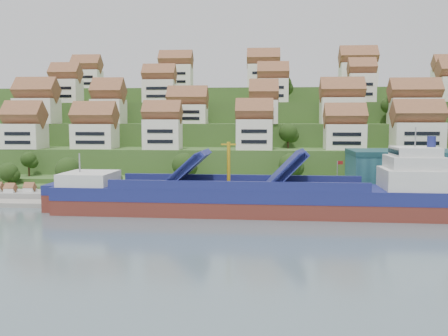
{
  "coord_description": "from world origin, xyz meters",
  "views": [
    {
      "loc": [
        1.63,
        -102.21,
        19.47
      ],
      "look_at": [
        -7.68,
        14.0,
        8.0
      ],
      "focal_mm": 40.0,
      "sensor_mm": 36.0,
      "label": 1
    }
  ],
  "objects": [
    {
      "name": "ground",
      "position": [
        0.0,
        0.0,
        0.0
      ],
      "size": [
        300.0,
        300.0,
        0.0
      ],
      "primitive_type": "plane",
      "color": "slate",
      "rests_on": "ground"
    },
    {
      "name": "quay",
      "position": [
        20.0,
        15.0,
        1.1
      ],
      "size": [
        180.0,
        14.0,
        2.2
      ],
      "primitive_type": "cube",
      "color": "gray",
      "rests_on": "ground"
    },
    {
      "name": "pebble_beach",
      "position": [
        -58.0,
        12.0,
        0.5
      ],
      "size": [
        45.0,
        20.0,
        1.0
      ],
      "primitive_type": "cube",
      "color": "gray",
      "rests_on": "ground"
    },
    {
      "name": "hillside",
      "position": [
        0.0,
        103.55,
        10.66
      ],
      "size": [
        260.0,
        128.0,
        31.0
      ],
      "color": "#2D4C1E",
      "rests_on": "ground"
    },
    {
      "name": "hillside_village",
      "position": [
        3.04,
        60.47,
        24.2
      ],
      "size": [
        157.92,
        64.22,
        28.99
      ],
      "color": "white",
      "rests_on": "ground"
    },
    {
      "name": "hillside_trees",
      "position": [
        -4.38,
        44.07,
        16.52
      ],
      "size": [
        140.76,
        62.56,
        32.0
      ],
      "color": "#254115",
      "rests_on": "ground"
    },
    {
      "name": "flagpole",
      "position": [
        18.11,
        10.0,
        6.88
      ],
      "size": [
        1.28,
        0.16,
        8.0
      ],
      "color": "gray",
      "rests_on": "quay"
    },
    {
      "name": "beach_huts",
      "position": [
        -60.0,
        10.75,
        2.1
      ],
      "size": [
        14.4,
        3.7,
        2.2
      ],
      "color": "white",
      "rests_on": "pebble_beach"
    },
    {
      "name": "cargo_ship",
      "position": [
        0.79,
        -0.97,
        3.36
      ],
      "size": [
        80.03,
        14.36,
        17.71
      ],
      "rotation": [
        0.0,
        0.0,
        -0.02
      ],
      "color": "maroon",
      "rests_on": "ground"
    }
  ]
}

